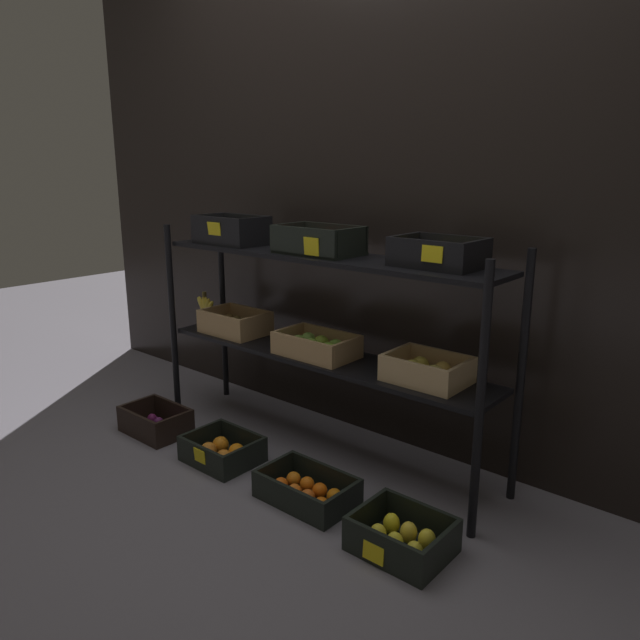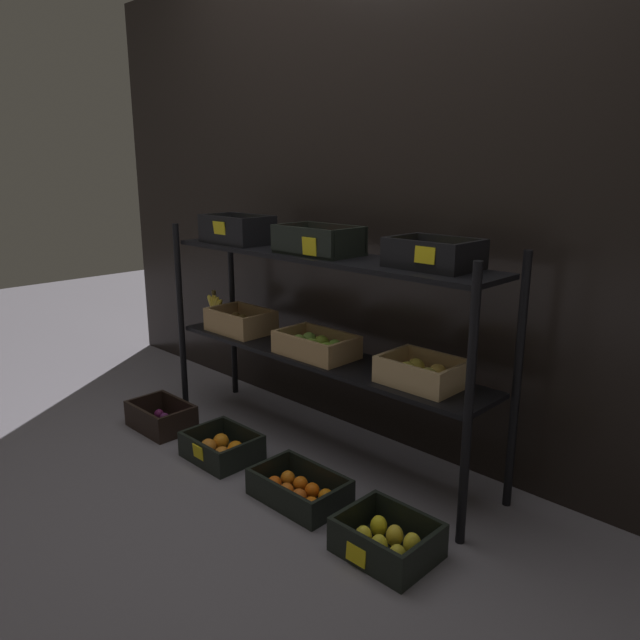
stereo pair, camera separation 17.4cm
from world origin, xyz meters
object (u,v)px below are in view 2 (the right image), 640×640
display_rack (315,301)px  crate_ground_orange (222,448)px  crate_ground_plum (162,419)px  crate_ground_lemon (387,541)px  crate_ground_tangerine (299,490)px

display_rack → crate_ground_orange: 0.79m
crate_ground_plum → crate_ground_lemon: bearing=-0.3°
crate_ground_tangerine → crate_ground_lemon: 0.46m
crate_ground_plum → display_rack: bearing=29.4°
crate_ground_tangerine → crate_ground_plum: bearing=-178.8°
crate_ground_orange → crate_ground_tangerine: (0.51, 0.00, -0.00)m
display_rack → crate_ground_plum: (-0.70, -0.39, -0.65)m
display_rack → crate_ground_lemon: bearing=-28.5°
crate_ground_lemon → crate_ground_plum: bearing=179.7°
crate_ground_plum → crate_ground_lemon: crate_ground_plum is taller
crate_ground_plum → crate_ground_orange: size_ratio=1.04×
display_rack → crate_ground_plum: 1.04m
crate_ground_orange → crate_ground_lemon: crate_ground_lemon is taller
display_rack → crate_ground_tangerine: (0.28, -0.37, -0.66)m
crate_ground_orange → display_rack: bearing=59.1°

